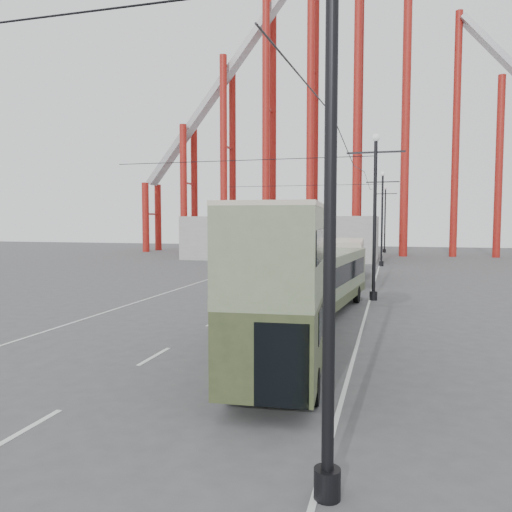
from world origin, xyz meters
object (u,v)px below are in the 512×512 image
(single_decker_cream, at_px, (346,257))
(pedestrian, at_px, (222,312))
(double_decker_bus, at_px, (287,278))
(single_decker_green, at_px, (325,278))

(single_decker_cream, xyz_separation_m, pedestrian, (-2.95, -20.59, -0.74))
(double_decker_bus, distance_m, single_decker_green, 9.96)
(single_decker_green, distance_m, pedestrian, 7.28)
(double_decker_bus, xyz_separation_m, pedestrian, (-3.26, 3.34, -1.79))
(single_decker_green, xyz_separation_m, single_decker_cream, (-0.17, 14.04, 0.07))
(double_decker_bus, relative_size, single_decker_green, 0.89)
(single_decker_green, bearing_deg, single_decker_cream, 96.65)
(double_decker_bus, xyz_separation_m, single_decker_green, (-0.14, 9.89, -1.12))
(single_decker_green, bearing_deg, double_decker_bus, -83.26)
(double_decker_bus, height_order, single_decker_green, double_decker_bus)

